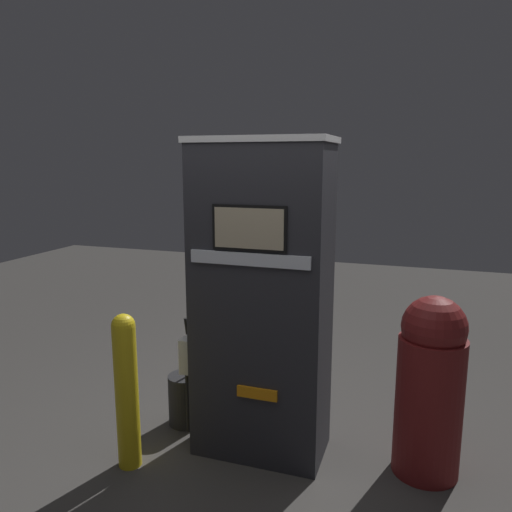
# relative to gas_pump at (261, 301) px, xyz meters

# --- Properties ---
(ground_plane) EXTENTS (14.00, 14.00, 0.00)m
(ground_plane) POSITION_rel_gas_pump_xyz_m (0.00, -0.25, -1.09)
(ground_plane) COLOR #423F3D
(gas_pump) EXTENTS (0.99, 0.54, 2.18)m
(gas_pump) POSITION_rel_gas_pump_xyz_m (0.00, 0.00, 0.00)
(gas_pump) COLOR #28282D
(gas_pump) RESTS_ON ground_plane
(safety_bollard) EXTENTS (0.15, 0.15, 1.06)m
(safety_bollard) POSITION_rel_gas_pump_xyz_m (-0.78, -0.48, -0.53)
(safety_bollard) COLOR yellow
(safety_bollard) RESTS_ON ground_plane
(trash_bin) EXTENTS (0.43, 0.43, 1.20)m
(trash_bin) POSITION_rel_gas_pump_xyz_m (1.11, 0.08, -0.48)
(trash_bin) COLOR maroon
(trash_bin) RESTS_ON ground_plane
(squeegee_bucket) EXTENTS (0.27, 0.27, 0.88)m
(squeegee_bucket) POSITION_rel_gas_pump_xyz_m (-0.66, 0.13, -0.89)
(squeegee_bucket) COLOR #262628
(squeegee_bucket) RESTS_ON ground_plane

